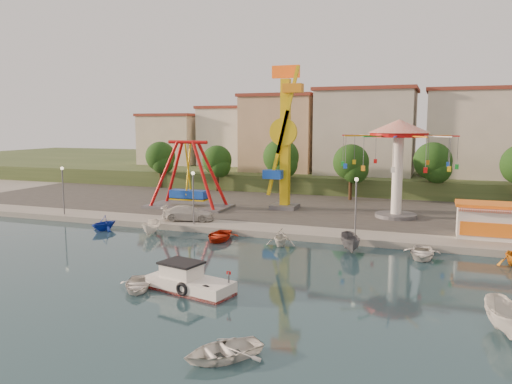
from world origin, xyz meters
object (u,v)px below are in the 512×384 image
at_px(wave_swinger, 398,146).
at_px(van, 188,213).
at_px(kamikaze_tower, 286,141).
at_px(rowboat_a, 137,284).
at_px(skiff, 505,318).
at_px(cabin_motorboat, 189,283).
at_px(pirate_ship_ride, 188,176).

bearing_deg(wave_swinger, van, -155.41).
xyz_separation_m(wave_swinger, van, (-20.06, -9.18, -6.83)).
xyz_separation_m(kamikaze_tower, rowboat_a, (-1.09, -29.08, -8.24)).
relative_size(rowboat_a, skiff, 0.81).
xyz_separation_m(cabin_motorboat, van, (-9.52, 18.08, 0.83)).
bearing_deg(wave_swinger, cabin_motorboat, -111.14).
relative_size(wave_swinger, rowboat_a, 3.40).
relative_size(pirate_ship_ride, skiff, 2.38).
bearing_deg(pirate_ship_ride, skiff, -39.20).
xyz_separation_m(pirate_ship_ride, van, (3.68, -7.17, -3.03)).
bearing_deg(kamikaze_tower, cabin_motorboat, -85.76).
xyz_separation_m(pirate_ship_ride, rowboat_a, (10.03, -26.16, -4.04)).
bearing_deg(skiff, rowboat_a, 173.82).
relative_size(pirate_ship_ride, van, 1.89).
distance_m(wave_swinger, skiff, 29.45).
bearing_deg(rowboat_a, skiff, -26.43).
xyz_separation_m(kamikaze_tower, cabin_motorboat, (2.09, -28.17, -8.06)).
relative_size(kamikaze_tower, rowboat_a, 4.83).
xyz_separation_m(skiff, van, (-27.58, 18.33, 0.56)).
distance_m(kamikaze_tower, skiff, 35.69).
xyz_separation_m(cabin_motorboat, skiff, (18.05, -0.25, 0.27)).
height_order(kamikaze_tower, van, kamikaze_tower).
height_order(kamikaze_tower, wave_swinger, kamikaze_tower).
distance_m(pirate_ship_ride, van, 8.61).
bearing_deg(van, pirate_ship_ride, 11.66).
xyz_separation_m(rowboat_a, van, (-6.34, 18.99, 1.01)).
distance_m(cabin_motorboat, van, 20.45).
height_order(kamikaze_tower, skiff, kamikaze_tower).
bearing_deg(van, skiff, -139.16).
bearing_deg(skiff, wave_swinger, 97.31).
distance_m(skiff, van, 33.12).
relative_size(cabin_motorboat, skiff, 1.44).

